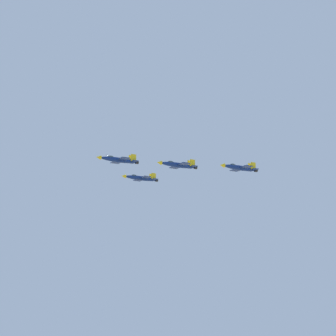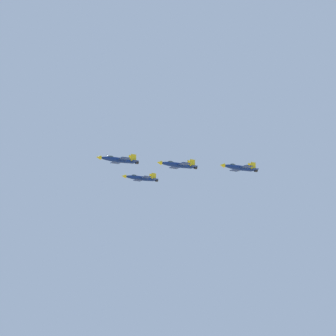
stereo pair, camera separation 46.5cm
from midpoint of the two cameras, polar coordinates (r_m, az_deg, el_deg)
jet_lead at (r=269.80m, az=-4.09°, el=0.67°), size 15.99×11.73×3.74m
jet_left_wingman at (r=264.46m, az=0.76°, el=0.25°), size 15.56×11.45×3.64m
jet_right_wingman at (r=290.04m, az=-2.29°, el=-0.82°), size 15.05×11.33×3.54m
jet_left_outer at (r=261.32m, az=5.77°, el=0.03°), size 15.09×11.62×3.58m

